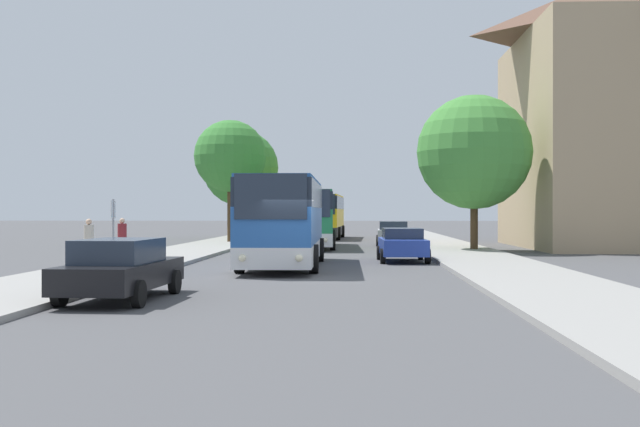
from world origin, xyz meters
name	(u,v)px	position (x,y,z in m)	size (l,w,h in m)	color
ground_plane	(304,277)	(0.00, 0.00, 0.00)	(300.00, 300.00, 0.00)	#4C4C4F
sidewalk_left	(91,274)	(-7.00, 0.00, 0.07)	(4.00, 120.00, 0.15)	gray
sidewalk_right	(522,276)	(7.00, 0.00, 0.07)	(4.00, 120.00, 0.15)	gray
bus_front	(284,220)	(-1.07, 4.50, 1.79)	(2.96, 10.49, 3.35)	silver
bus_middle	(311,218)	(-0.96, 19.97, 1.77)	(3.11, 11.05, 3.31)	silver
bus_rear	(324,216)	(-0.80, 34.21, 1.82)	(3.12, 10.56, 3.40)	#2D2D2D
parked_car_left_curb	(121,268)	(-3.94, -6.49, 0.76)	(2.12, 4.70, 1.47)	black
parked_car_right_near	(402,244)	(3.67, 7.72, 0.75)	(2.10, 4.26, 1.42)	#233D9E
parked_car_right_far	(393,233)	(4.04, 23.02, 0.79)	(2.23, 4.25, 1.51)	#B7B7BC
bus_stop_sign	(113,226)	(-6.57, 0.94, 1.64)	(0.08, 0.45, 2.40)	gray
pedestrian_waiting_near	(122,239)	(-7.75, 5.64, 1.01)	(0.36, 0.36, 1.71)	#23232D
pedestrian_waiting_far	(89,242)	(-8.15, 2.98, 1.01)	(0.36, 0.36, 1.71)	#23232D
tree_left_near	(241,168)	(-7.42, 34.59, 5.58)	(5.99, 5.99, 8.44)	brown
tree_left_far	(230,156)	(-6.60, 24.88, 5.77)	(4.77, 4.77, 8.03)	#47331E
tree_right_near	(474,152)	(7.95, 15.77, 5.27)	(6.05, 6.05, 8.15)	#47331E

